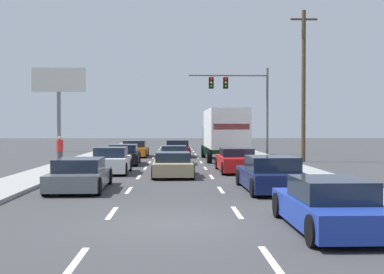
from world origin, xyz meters
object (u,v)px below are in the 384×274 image
object	(u,v)px
utility_pole_mid	(304,84)
pedestrian_near_corner	(60,150)
car_orange	(135,149)
car_silver	(174,155)
car_tan	(173,165)
car_navy	(271,175)
traffic_signal_mast	(236,91)
car_red	(237,161)
car_black	(124,155)
car_gray	(80,175)
car_maroon	(177,149)
box_truck	(224,131)
car_white	(111,161)
car_blue	(329,206)
roadside_billboard	(59,90)

from	to	relation	value
utility_pole_mid	pedestrian_near_corner	distance (m)	16.40
car_orange	car_silver	world-z (taller)	car_orange
car_tan	pedestrian_near_corner	distance (m)	8.93
car_orange	car_silver	bearing A→B (deg)	-68.76
car_silver	car_navy	world-z (taller)	car_navy
car_silver	traffic_signal_mast	bearing A→B (deg)	65.57
car_red	car_navy	size ratio (longest dim) A/B	0.99
car_black	car_tan	bearing A→B (deg)	-68.60
car_navy	pedestrian_near_corner	world-z (taller)	pedestrian_near_corner
car_gray	car_tan	xyz separation A→B (m)	(3.41, 5.04, -0.01)
utility_pole_mid	car_black	bearing A→B (deg)	-170.39
car_orange	traffic_signal_mast	bearing A→B (deg)	23.62
car_maroon	traffic_signal_mast	bearing A→B (deg)	37.79
car_maroon	car_gray	bearing A→B (deg)	-100.01
car_black	pedestrian_near_corner	bearing A→B (deg)	-151.02
car_maroon	box_truck	world-z (taller)	box_truck
car_black	car_navy	distance (m)	15.08
car_navy	box_truck	bearing A→B (deg)	90.53
car_black	box_truck	distance (m)	7.38
car_tan	utility_pole_mid	distance (m)	14.00
car_silver	traffic_signal_mast	world-z (taller)	traffic_signal_mast
utility_pole_mid	car_silver	bearing A→B (deg)	-168.39
car_tan	car_navy	size ratio (longest dim) A/B	0.90
car_white	car_gray	size ratio (longest dim) A/B	0.87
car_black	car_blue	bearing A→B (deg)	-71.99
traffic_signal_mast	car_black	bearing A→B (deg)	-125.38
car_black	car_silver	xyz separation A→B (m)	(3.14, 0.22, -0.04)
roadside_billboard	car_blue	bearing A→B (deg)	-68.80
car_orange	traffic_signal_mast	world-z (taller)	traffic_signal_mast
car_maroon	car_silver	xyz separation A→B (m)	(-0.25, -7.73, -0.07)
car_black	pedestrian_near_corner	xyz separation A→B (m)	(-3.53, -1.95, 0.38)
car_silver	car_navy	size ratio (longest dim) A/B	0.87
pedestrian_near_corner	car_gray	bearing A→B (deg)	-73.70
car_orange	box_truck	world-z (taller)	box_truck
car_silver	roadside_billboard	world-z (taller)	roadside_billboard
car_silver	car_white	bearing A→B (deg)	-115.86
car_maroon	traffic_signal_mast	size ratio (longest dim) A/B	0.63
car_gray	traffic_signal_mast	world-z (taller)	traffic_signal_mast
car_navy	car_orange	bearing A→B (deg)	107.12
car_gray	car_tan	world-z (taller)	car_gray
car_tan	car_blue	distance (m)	13.26
car_navy	pedestrian_near_corner	distance (m)	15.44
car_black	roadside_billboard	size ratio (longest dim) A/B	0.57
car_blue	car_red	bearing A→B (deg)	91.15
car_silver	car_blue	xyz separation A→B (m)	(3.59, -20.89, 0.00)
car_maroon	car_silver	size ratio (longest dim) A/B	1.15
car_tan	car_maroon	bearing A→B (deg)	89.00
utility_pole_mid	pedestrian_near_corner	bearing A→B (deg)	-165.54
roadside_billboard	car_tan	bearing A→B (deg)	-66.17
car_blue	pedestrian_near_corner	distance (m)	21.34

